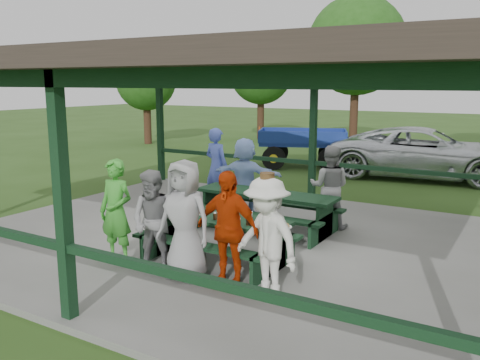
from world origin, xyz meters
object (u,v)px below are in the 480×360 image
Objects in this scene: contestant_grey_mid at (185,219)px; spectator_lblue at (245,177)px; contestant_green at (116,212)px; spectator_blue at (217,167)px; contestant_white_fedora at (267,238)px; contestant_red at (227,229)px; spectator_grey at (329,187)px; picnic_table_far at (266,206)px; contestant_grey_left at (154,222)px; picnic_table_near at (218,233)px; pickup_truck at (425,153)px; farm_trailer at (303,147)px.

contestant_grey_mid is 3.71m from spectator_lblue.
spectator_blue reaches higher than contestant_green.
contestant_green is at bearing -161.58° from contestant_white_fedora.
contestant_white_fedora is at bearing -8.52° from contestant_red.
spectator_grey is (0.15, 3.56, -0.01)m from contestant_red.
picnic_table_far is at bearing 89.78° from contestant_grey_mid.
contestant_red is (1.24, 0.09, 0.05)m from contestant_grey_left.
spectator_lblue is at bearing 103.28° from contestant_grey_mid.
picnic_table_near is 0.91m from contestant_grey_mid.
contestant_grey_left is 4.41m from spectator_blue.
pickup_truck reaches higher than farm_trailer.
picnic_table_far is (-0.19, 2.00, 0.01)m from picnic_table_near.
contestant_grey_mid is 1.03× the size of contestant_white_fedora.
farm_trailer is at bearing -80.36° from spectator_lblue.
picnic_table_near is 1.43× the size of contestant_red.
spectator_lblue is at bearing -10.25° from spectator_grey.
contestant_grey_mid is at bearing 64.53° from spectator_grey.
contestant_white_fedora reaches higher than contestant_red.
spectator_lblue is at bearing 86.83° from contestant_grey_left.
contestant_red is (0.66, -0.75, 0.37)m from picnic_table_near.
contestant_green is 0.95× the size of contestant_grey_mid.
picnic_table_far is at bearing 26.88° from spectator_grey.
spectator_lblue is at bearing 82.55° from contestant_green.
spectator_blue is at bearing 148.68° from contestant_white_fedora.
contestant_grey_left reaches higher than picnic_table_near.
contestant_white_fedora is (1.52, -2.85, 0.35)m from picnic_table_far.
contestant_white_fedora is at bearing -32.43° from picnic_table_near.
pickup_truck is at bearing 73.08° from contestant_green.
spectator_blue reaches higher than contestant_white_fedora.
spectator_blue is (-1.98, 1.26, 0.43)m from picnic_table_far.
contestant_grey_left is 0.92× the size of contestant_white_fedora.
contestant_grey_left is 0.93× the size of spectator_lblue.
picnic_table_far is 2.89m from contestant_grey_left.
contestant_green is 1.01× the size of contestant_red.
pickup_truck is (-0.08, 10.71, -0.14)m from contestant_white_fedora.
contestant_grey_mid is at bearing 128.89° from spectator_blue.
contestant_grey_mid is (0.54, 0.04, 0.10)m from contestant_grey_left.
spectator_grey reaches higher than picnic_table_near.
farm_trailer is at bearing 90.90° from contestant_grey_left.
picnic_table_far is 0.49× the size of pickup_truck.
contestant_grey_mid is (1.32, 0.05, 0.05)m from contestant_green.
spectator_grey is at bearing 177.49° from spectator_lblue.
picnic_table_near is at bearing 134.94° from spectator_blue.
spectator_lblue is at bearing 154.83° from pickup_truck.
contestant_red is at bearing -0.31° from contestant_green.
contestant_white_fedora is at bearing -4.80° from contestant_grey_mid.
spectator_lblue reaches higher than contestant_grey_left.
contestant_red is 0.98× the size of contestant_white_fedora.
contestant_green reaches higher than farm_trailer.
spectator_blue reaches higher than spectator_grey.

